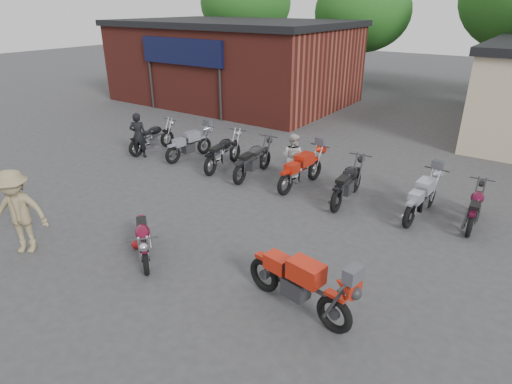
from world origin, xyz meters
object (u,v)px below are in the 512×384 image
Objects in this scene: person_tan at (18,212)px; row_bike_0 at (152,136)px; vintage_motorcycle at (143,237)px; person_light at (293,157)px; row_bike_7 at (475,206)px; row_bike_5 at (348,181)px; row_bike_4 at (302,168)px; sportbike at (300,281)px; row_bike_3 at (253,158)px; person_dark at (138,135)px; row_bike_6 at (422,196)px; row_bike_1 at (190,143)px; helmet at (137,244)px; row_bike_2 at (223,150)px.

person_tan is 7.18m from row_bike_0.
person_light is (0.37, 5.73, 0.22)m from vintage_motorcycle.
row_bike_0 reaches higher than row_bike_7.
row_bike_5 is at bearing -86.76° from row_bike_0.
row_bike_4 reaches higher than row_bike_7.
sportbike reaches higher than row_bike_4.
person_light is at bearing 86.49° from row_bike_7.
person_light is (-3.25, 5.35, 0.11)m from sportbike.
row_bike_5 is 1.15× the size of row_bike_7.
row_bike_3 is at bearing 20.78° from person_light.
row_bike_3 reaches higher than row_bike_0.
person_tan is at bearing -152.69° from row_bike_0.
row_bike_7 is at bearing -84.27° from row_bike_0.
person_light is 0.71× the size of row_bike_5.
sportbike reaches higher than row_bike_5.
person_dark is 7.71m from row_bike_5.
vintage_motorcycle is 7.49m from row_bike_0.
person_tan is 0.96× the size of row_bike_0.
person_tan is 0.91× the size of row_bike_3.
row_bike_6 is at bearing -92.41° from row_bike_3.
person_dark reaches higher than row_bike_0.
row_bike_7 is (10.85, 1.22, -0.27)m from person_dark.
row_bike_4 is (4.53, -0.00, 0.04)m from row_bike_1.
row_bike_1 is at bearing 163.24° from vintage_motorcycle.
row_bike_3 is at bearing 85.05° from row_bike_5.
row_bike_5 is at bearing 153.00° from person_dark.
row_bike_4 reaches higher than row_bike_1.
person_dark is at bearing 96.42° from row_bike_3.
row_bike_7 is (6.05, 5.55, 0.43)m from helmet.
person_light reaches higher than row_bike_0.
row_bike_4 is 1.13× the size of row_bike_7.
person_tan is at bearing 162.64° from row_bike_3.
row_bike_0 is 6.22m from row_bike_4.
row_bike_5 is 1.97m from row_bike_6.
person_dark is at bearing 13.63° from person_light.
row_bike_2 is 7.68m from row_bike_7.
person_light is at bearing 72.71° from row_bike_5.
row_bike_6 reaches higher than row_bike_1.
helmet is 0.12× the size of row_bike_6.
row_bike_4 is at bearing 75.85° from helmet.
row_bike_7 is at bearing -85.22° from row_bike_5.
person_tan is (2.84, -5.82, 0.16)m from person_dark.
person_tan is at bearing -112.47° from vintage_motorcycle.
row_bike_0 is at bearing 79.15° from person_tan.
row_bike_0 is 9.73m from row_bike_6.
helmet is 6.50m from person_dark.
person_light reaches higher than row_bike_1.
row_bike_4 reaches higher than row_bike_6.
row_bike_4 is at bearing 79.89° from row_bike_5.
row_bike_2 is 1.25m from row_bike_3.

